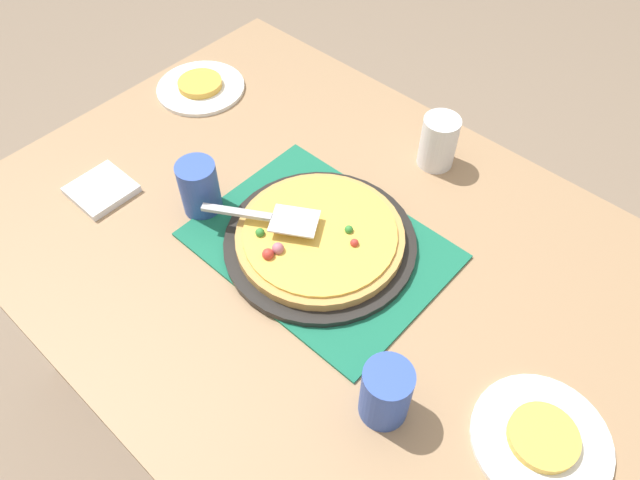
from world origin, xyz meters
The scene contains 14 objects.
ground_plane centered at (0.00, 0.00, 0.00)m, with size 8.00×8.00×0.00m, color #84705B.
dining_table centered at (0.00, 0.00, 0.64)m, with size 1.40×1.00×0.75m.
placemat centered at (0.00, 0.00, 0.75)m, with size 0.48×0.36×0.01m, color #196B4C.
pizza_pan centered at (0.00, 0.00, 0.76)m, with size 0.38×0.38×0.01m, color black.
pizza centered at (0.00, 0.00, 0.78)m, with size 0.33×0.33×0.04m.
plate_near_left centered at (0.52, -0.06, 0.76)m, with size 0.22×0.22×0.01m, color white.
plate_far_right centered at (-0.56, 0.17, 0.76)m, with size 0.22×0.22×0.01m, color white.
served_slice_left centered at (0.52, -0.06, 0.77)m, with size 0.11×0.11×0.02m, color #EAB747.
served_slice_right centered at (-0.56, 0.17, 0.77)m, with size 0.11×0.11×0.02m, color gold.
cup_near centered at (0.03, 0.35, 0.81)m, with size 0.08×0.08×0.12m, color white.
cup_far centered at (-0.25, -0.09, 0.81)m, with size 0.08×0.08×0.12m, color #3351AD.
cup_corner centered at (0.30, -0.18, 0.81)m, with size 0.08×0.08×0.12m, color #3351AD.
pizza_server centered at (-0.08, -0.05, 0.82)m, with size 0.22×0.15×0.01m.
napkin_stack centered at (-0.45, -0.20, 0.76)m, with size 0.12×0.12×0.02m, color white.
Camera 1 is at (0.48, -0.53, 1.67)m, focal length 32.90 mm.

